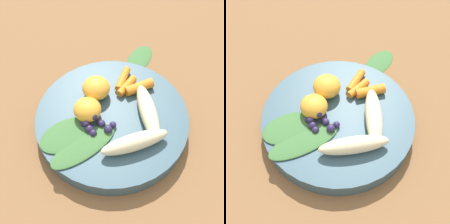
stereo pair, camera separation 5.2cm
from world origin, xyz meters
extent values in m
plane|color=brown|center=(0.00, 0.00, 0.00)|extent=(2.40, 2.40, 0.00)
cylinder|color=#385666|center=(0.00, 0.00, 0.02)|extent=(0.27, 0.27, 0.03)
ellipsoid|color=beige|center=(-0.04, -0.05, 0.05)|extent=(0.11, 0.08, 0.03)
ellipsoid|color=beige|center=(-0.07, 0.01, 0.05)|extent=(0.07, 0.12, 0.03)
ellipsoid|color=#F4A833|center=(0.03, 0.03, 0.05)|extent=(0.05, 0.05, 0.04)
ellipsoid|color=#F4A833|center=(0.05, -0.01, 0.05)|extent=(0.05, 0.05, 0.04)
cylinder|color=orange|center=(0.01, -0.08, 0.04)|extent=(0.03, 0.06, 0.02)
cylinder|color=orange|center=(0.03, -0.06, 0.04)|extent=(0.03, 0.05, 0.01)
cylinder|color=orange|center=(0.05, -0.07, 0.04)|extent=(0.04, 0.05, 0.01)
sphere|color=#2D234C|center=(0.00, 0.05, 0.04)|extent=(0.01, 0.01, 0.01)
sphere|color=#2D234C|center=(0.02, 0.05, 0.04)|extent=(0.01, 0.01, 0.01)
sphere|color=#2D234C|center=(-0.01, 0.05, 0.04)|extent=(0.01, 0.01, 0.01)
sphere|color=#2D234C|center=(0.00, 0.03, 0.04)|extent=(0.01, 0.01, 0.01)
sphere|color=#2D234C|center=(-0.02, 0.01, 0.04)|extent=(0.01, 0.01, 0.01)
sphere|color=#2D234C|center=(0.02, 0.02, 0.04)|extent=(0.01, 0.01, 0.01)
sphere|color=#2D234C|center=(0.01, 0.05, 0.04)|extent=(0.01, 0.01, 0.01)
sphere|color=#2D234C|center=(-0.01, 0.03, 0.04)|extent=(0.01, 0.01, 0.01)
sphere|color=#2D234C|center=(-0.02, 0.03, 0.04)|extent=(0.01, 0.01, 0.01)
sphere|color=#2D234C|center=(0.01, 0.05, 0.05)|extent=(0.01, 0.01, 0.01)
sphere|color=#2D234C|center=(0.01, 0.03, 0.05)|extent=(0.01, 0.01, 0.01)
ellipsoid|color=#3D7038|center=(0.02, 0.09, 0.03)|extent=(0.07, 0.10, 0.01)
ellipsoid|color=#3D7038|center=(-0.02, 0.08, 0.03)|extent=(0.05, 0.13, 0.01)
ellipsoid|color=#3D7038|center=(0.09, -0.16, 0.00)|extent=(0.08, 0.10, 0.01)
camera|label=1|loc=(-0.23, 0.20, 0.46)|focal=47.52mm
camera|label=2|loc=(-0.26, 0.16, 0.46)|focal=47.52mm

